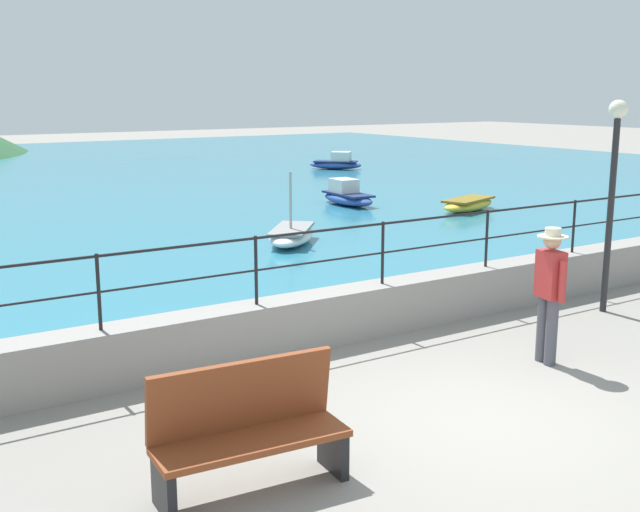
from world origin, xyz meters
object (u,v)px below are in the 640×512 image
bench_main (248,427)px  boat_1 (468,204)px  person_walking (550,288)px  boat_2 (347,196)px  boat_0 (292,235)px  lamp_post (613,172)px  boat_4 (337,163)px

bench_main → boat_1: bearing=39.9°
person_walking → boat_2: person_walking is taller
bench_main → boat_0: bearing=57.0°
person_walking → boat_0: bearing=81.6°
lamp_post → boat_2: size_ratio=1.40×
boat_1 → boat_4: boat_4 is taller
person_walking → bench_main: bearing=-170.5°
bench_main → boat_4: bench_main is taller
person_walking → lamp_post: 3.11m
lamp_post → boat_4: 22.75m
lamp_post → boat_4: size_ratio=1.43×
person_walking → boat_2: size_ratio=0.75×
person_walking → boat_2: (5.79, 12.70, -0.65)m
person_walking → boat_0: size_ratio=0.75×
boat_0 → boat_4: boat_0 is taller
boat_0 → boat_2: bearing=43.6°
bench_main → lamp_post: size_ratio=0.53×
lamp_post → boat_4: (9.04, 20.79, -1.87)m
bench_main → boat_4: (16.37, 22.72, -0.23)m
boat_2 → lamp_post: bearing=-105.3°
boat_0 → boat_4: bearing=52.4°
person_walking → boat_1: 12.65m
bench_main → boat_0: (5.94, 9.16, -0.30)m
boat_0 → bench_main: bearing=-123.0°
boat_2 → boat_0: bearing=-136.4°
bench_main → person_walking: person_walking is taller
person_walking → boat_4: (11.68, 21.93, -0.65)m
boat_2 → boat_4: (5.89, 9.23, 0.00)m
bench_main → boat_4: size_ratio=0.76×
boat_2 → boat_4: bearing=57.5°
lamp_post → boat_2: bearing=74.7°
boat_4 → boat_0: bearing=-127.6°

